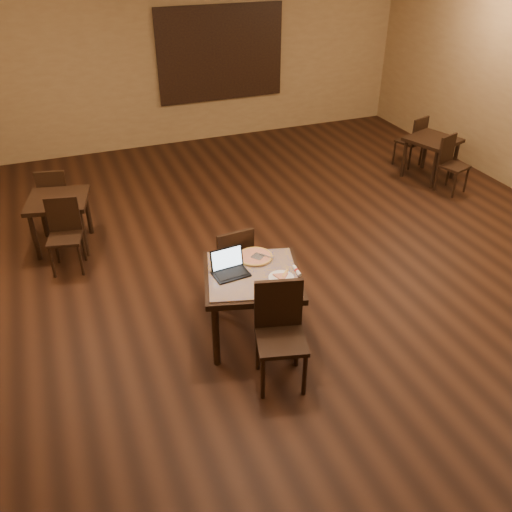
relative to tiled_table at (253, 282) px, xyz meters
name	(u,v)px	position (x,y,z in m)	size (l,w,h in m)	color
ground	(315,275)	(1.09, 0.74, -0.66)	(10.00, 10.00, 0.00)	black
wall_back	(193,58)	(1.09, 5.74, 0.84)	(8.00, 0.02, 3.00)	#997D4D
ceiling	(335,1)	(1.09, 0.74, 2.34)	(8.00, 10.00, 0.02)	silver
mural	(221,54)	(1.59, 5.70, 0.89)	(2.34, 0.05, 1.64)	#255B8A
tiled_table	(253,282)	(0.00, 0.00, 0.00)	(1.13, 1.13, 0.76)	black
chair_main_near	(280,328)	(0.02, -0.62, -0.10)	(0.53, 0.53, 1.00)	black
chair_main_far	(232,261)	(0.01, 0.62, -0.13)	(0.43, 0.43, 0.93)	black
laptop	(229,267)	(-0.20, 0.10, 0.16)	(0.35, 0.28, 0.23)	black
plate	(281,278)	(0.22, -0.18, 0.11)	(0.24, 0.24, 0.01)	white
pizza_slice	(281,276)	(0.22, -0.18, 0.13)	(0.17, 0.17, 0.02)	beige
pizza_pan	(255,258)	(0.12, 0.24, 0.11)	(0.36, 0.36, 0.01)	silver
pizza_whole	(255,257)	(0.12, 0.24, 0.12)	(0.35, 0.35, 0.02)	beige
spatula	(258,256)	(0.14, 0.22, 0.13)	(0.11, 0.26, 0.01)	silver
napkin_roll	(297,271)	(0.40, -0.14, 0.12)	(0.04, 0.16, 0.04)	white
other_table_a	(432,145)	(4.09, 2.65, -0.11)	(0.90, 0.90, 0.67)	black
other_table_a_chair_near	(450,161)	(4.06, 2.14, -0.17)	(0.47, 0.47, 0.86)	black
other_table_a_chair_far	(414,139)	(4.11, 3.15, -0.17)	(0.47, 0.47, 0.86)	black
other_table_b	(59,207)	(-1.62, 2.55, -0.10)	(0.86, 0.86, 0.68)	black
other_table_b_chair_near	(65,230)	(-1.60, 2.04, -0.17)	(0.45, 0.45, 0.88)	black
other_table_b_chair_far	(55,195)	(-1.64, 3.06, -0.17)	(0.45, 0.45, 0.88)	black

